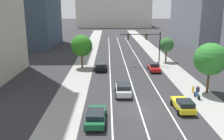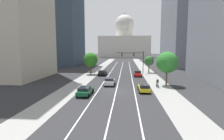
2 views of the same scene
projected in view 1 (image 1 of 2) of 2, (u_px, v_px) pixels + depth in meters
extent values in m
plane|color=#2B2B2D|center=(121.00, 50.00, 66.08)|extent=(400.00, 400.00, 0.00)
cube|color=gray|center=(88.00, 54.00, 61.09)|extent=(4.14, 130.00, 0.01)
cube|color=gray|center=(155.00, 53.00, 61.38)|extent=(4.14, 130.00, 0.01)
cube|color=white|center=(110.00, 62.00, 51.49)|extent=(0.16, 90.00, 0.01)
cube|color=white|center=(125.00, 62.00, 51.55)|extent=(0.16, 90.00, 0.01)
cube|color=white|center=(140.00, 62.00, 51.60)|extent=(0.16, 90.00, 0.01)
cube|color=beige|center=(113.00, 12.00, 149.54)|extent=(42.62, 29.57, 17.74)
cube|color=yellow|center=(183.00, 105.00, 27.17)|extent=(1.74, 4.16, 0.56)
cube|color=black|center=(185.00, 103.00, 26.23)|extent=(1.59, 1.89, 0.52)
cylinder|color=black|center=(172.00, 103.00, 28.59)|extent=(0.22, 0.64, 0.64)
cylinder|color=black|center=(186.00, 102.00, 28.63)|extent=(0.22, 0.64, 0.64)
cylinder|color=black|center=(179.00, 113.00, 25.85)|extent=(0.22, 0.64, 0.64)
cylinder|color=black|center=(195.00, 112.00, 25.89)|extent=(0.22, 0.64, 0.64)
cube|color=black|center=(101.00, 67.00, 44.55)|extent=(2.06, 4.39, 0.66)
cube|color=black|center=(101.00, 65.00, 43.66)|extent=(1.82, 2.34, 0.51)
cylinder|color=black|center=(97.00, 67.00, 46.08)|extent=(0.25, 0.65, 0.64)
cylinder|color=black|center=(107.00, 67.00, 46.03)|extent=(0.25, 0.65, 0.64)
cylinder|color=black|center=(96.00, 71.00, 43.24)|extent=(0.25, 0.65, 0.64)
cylinder|color=black|center=(106.00, 71.00, 43.19)|extent=(0.25, 0.65, 0.64)
cube|color=#B2B5BA|center=(123.00, 90.00, 31.86)|extent=(1.87, 4.17, 0.69)
cube|color=black|center=(123.00, 86.00, 31.54)|extent=(1.72, 2.29, 0.51)
cylinder|color=black|center=(116.00, 89.00, 33.30)|extent=(0.22, 0.64, 0.64)
cylinder|color=black|center=(129.00, 89.00, 33.33)|extent=(0.22, 0.64, 0.64)
cylinder|color=black|center=(116.00, 97.00, 30.55)|extent=(0.22, 0.64, 0.64)
cylinder|color=black|center=(131.00, 96.00, 30.58)|extent=(0.22, 0.64, 0.64)
cube|color=red|center=(154.00, 68.00, 43.83)|extent=(1.77, 4.05, 0.59)
cube|color=black|center=(154.00, 65.00, 43.83)|extent=(1.62, 1.83, 0.60)
cylinder|color=black|center=(148.00, 68.00, 45.22)|extent=(0.22, 0.64, 0.64)
cylinder|color=black|center=(157.00, 68.00, 45.24)|extent=(0.22, 0.64, 0.64)
cylinder|color=black|center=(150.00, 72.00, 42.56)|extent=(0.22, 0.64, 0.64)
cylinder|color=black|center=(160.00, 71.00, 42.58)|extent=(0.22, 0.64, 0.64)
cube|color=#14512D|center=(96.00, 117.00, 24.14)|extent=(1.92, 4.69, 0.59)
cube|color=black|center=(96.00, 114.00, 23.56)|extent=(1.72, 2.34, 0.47)
cylinder|color=black|center=(89.00, 113.00, 25.75)|extent=(0.23, 0.64, 0.64)
cylinder|color=black|center=(106.00, 113.00, 25.74)|extent=(0.23, 0.64, 0.64)
cylinder|color=black|center=(85.00, 127.00, 22.69)|extent=(0.23, 0.64, 0.64)
cylinder|color=black|center=(105.00, 127.00, 22.68)|extent=(0.23, 0.64, 0.64)
cylinder|color=black|center=(160.00, 49.00, 47.98)|extent=(0.20, 0.20, 6.63)
cylinder|color=black|center=(140.00, 34.00, 47.21)|extent=(7.78, 0.14, 0.14)
cube|color=black|center=(146.00, 37.00, 47.36)|extent=(0.32, 0.28, 0.96)
sphere|color=red|center=(146.00, 36.00, 47.14)|extent=(0.20, 0.20, 0.20)
sphere|color=orange|center=(146.00, 37.00, 47.22)|extent=(0.20, 0.20, 0.20)
sphere|color=green|center=(146.00, 39.00, 47.29)|extent=(0.20, 0.20, 0.20)
cube|color=black|center=(128.00, 37.00, 47.30)|extent=(0.32, 0.28, 0.96)
sphere|color=red|center=(128.00, 36.00, 47.08)|extent=(0.20, 0.20, 0.20)
sphere|color=orange|center=(128.00, 37.00, 47.16)|extent=(0.20, 0.20, 0.20)
sphere|color=green|center=(128.00, 39.00, 47.23)|extent=(0.20, 0.20, 0.20)
cylinder|color=yellow|center=(193.00, 90.00, 32.96)|extent=(0.26, 0.26, 0.70)
sphere|color=yellow|center=(193.00, 87.00, 32.85)|extent=(0.26, 0.26, 0.26)
cylinder|color=yellow|center=(193.00, 90.00, 32.79)|extent=(0.10, 0.12, 0.10)
cylinder|color=black|center=(199.00, 97.00, 30.20)|extent=(0.11, 0.66, 0.66)
cylinder|color=black|center=(195.00, 95.00, 31.20)|extent=(0.11, 0.66, 0.66)
cube|color=#1959B2|center=(197.00, 94.00, 30.64)|extent=(0.16, 1.00, 0.36)
cube|color=#262833|center=(198.00, 90.00, 30.44)|extent=(0.39, 0.31, 0.64)
sphere|color=tan|center=(198.00, 86.00, 30.40)|extent=(0.22, 0.22, 0.22)
cylinder|color=#51381E|center=(82.00, 61.00, 46.19)|extent=(0.32, 0.32, 2.85)
sphere|color=#276E1C|center=(82.00, 46.00, 45.49)|extent=(4.03, 4.03, 4.03)
cylinder|color=#51381E|center=(166.00, 56.00, 51.22)|extent=(0.32, 0.32, 2.66)
sphere|color=#2F642E|center=(167.00, 45.00, 50.64)|extent=(2.95, 2.95, 2.95)
cylinder|color=#51381E|center=(208.00, 82.00, 32.46)|extent=(0.32, 0.32, 3.16)
sphere|color=#2E7C2D|center=(210.00, 59.00, 31.70)|extent=(4.25, 4.25, 4.25)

